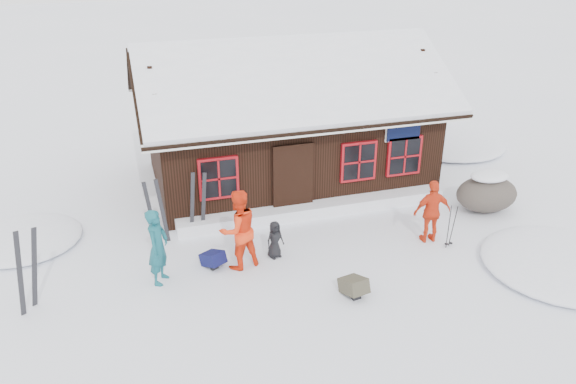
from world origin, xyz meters
name	(u,v)px	position (x,y,z in m)	size (l,w,h in m)	color
ground	(288,265)	(0.00, 0.00, 0.00)	(120.00, 120.00, 0.00)	white
mountain_hut	(286,130)	(1.50, 4.98, 1.58)	(8.90, 6.09, 4.42)	black
snow_drift	(316,209)	(1.50, 2.25, 0.17)	(7.60, 0.60, 0.35)	white
snow_mounds	(326,220)	(1.65, 1.86, 0.00)	(20.60, 13.20, 0.48)	white
skier_teal	(158,247)	(-2.89, 0.20, 0.88)	(0.64, 0.42, 1.77)	#13535D
skier_orange_left	(238,230)	(-1.08, 0.29, 0.96)	(0.93, 0.73, 1.92)	#F33511
skier_orange_right	(432,212)	(3.74, 0.04, 0.82)	(0.96, 0.40, 1.64)	red
skier_crouched	(275,240)	(-0.18, 0.45, 0.47)	(0.46, 0.30, 0.94)	black
boulder	(487,193)	(6.14, 1.13, 0.52)	(1.75, 1.31, 1.02)	#554C44
ski_pair_left	(27,271)	(-5.50, 0.02, 0.87)	(0.58, 0.39, 1.84)	black
ski_pair_mid	(157,212)	(-2.76, 2.03, 0.82)	(0.55, 0.13, 1.73)	black
ski_pair_right	(198,204)	(-1.71, 2.20, 0.81)	(0.53, 0.14, 1.73)	black
ski_poles	(451,227)	(4.06, -0.36, 0.54)	(0.21, 0.10, 1.15)	black
backpack_blue	(213,261)	(-1.67, 0.46, 0.14)	(0.40, 0.53, 0.29)	#0F1141
backpack_olive	(354,289)	(0.99, -1.56, 0.16)	(0.44, 0.58, 0.32)	#413D2E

